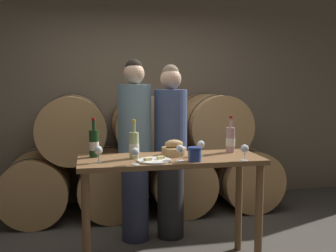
{
  "coord_description": "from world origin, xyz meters",
  "views": [
    {
      "loc": [
        -0.67,
        -3.13,
        1.58
      ],
      "look_at": [
        0.0,
        0.11,
        1.2
      ],
      "focal_mm": 42.0,
      "sensor_mm": 36.0,
      "label": 1
    }
  ],
  "objects_px": {
    "wine_bottle_rose": "(230,140)",
    "wine_glass_far_right": "(245,149)",
    "wine_glass_far_left": "(99,151)",
    "bread_basket": "(174,149)",
    "tasting_table": "(171,177)",
    "cheese_plate": "(154,160)",
    "person_right": "(171,150)",
    "wine_glass_right": "(201,145)",
    "blue_crock": "(195,154)",
    "wine_glass_center": "(180,149)",
    "wine_bottle_red": "(94,143)",
    "person_left": "(135,148)",
    "wine_bottle_white": "(134,145)",
    "wine_glass_left": "(135,153)"
  },
  "relations": [
    {
      "from": "wine_bottle_rose",
      "to": "wine_glass_far_right",
      "type": "bearing_deg",
      "value": -93.38
    },
    {
      "from": "wine_glass_far_left",
      "to": "wine_glass_far_right",
      "type": "xyz_separation_m",
      "value": [
        1.14,
        -0.16,
        0.0
      ]
    },
    {
      "from": "bread_basket",
      "to": "wine_glass_far_right",
      "type": "bearing_deg",
      "value": -33.64
    },
    {
      "from": "tasting_table",
      "to": "cheese_plate",
      "type": "bearing_deg",
      "value": -139.95
    },
    {
      "from": "person_right",
      "to": "wine_glass_far_right",
      "type": "xyz_separation_m",
      "value": [
        0.41,
        -0.91,
        0.14
      ]
    },
    {
      "from": "wine_glass_right",
      "to": "blue_crock",
      "type": "bearing_deg",
      "value": -117.89
    },
    {
      "from": "tasting_table",
      "to": "wine_glass_far_right",
      "type": "relative_size",
      "value": 11.68
    },
    {
      "from": "cheese_plate",
      "to": "wine_glass_center",
      "type": "relative_size",
      "value": 2.07
    },
    {
      "from": "person_right",
      "to": "blue_crock",
      "type": "relative_size",
      "value": 15.45
    },
    {
      "from": "wine_bottle_red",
      "to": "blue_crock",
      "type": "xyz_separation_m",
      "value": [
        0.77,
        -0.34,
        -0.05
      ]
    },
    {
      "from": "person_left",
      "to": "wine_bottle_white",
      "type": "relative_size",
      "value": 5.63
    },
    {
      "from": "tasting_table",
      "to": "person_right",
      "type": "xyz_separation_m",
      "value": [
        0.14,
        0.66,
        0.11
      ]
    },
    {
      "from": "person_right",
      "to": "wine_bottle_rose",
      "type": "relative_size",
      "value": 5.38
    },
    {
      "from": "wine_bottle_rose",
      "to": "cheese_plate",
      "type": "bearing_deg",
      "value": -160.13
    },
    {
      "from": "wine_bottle_white",
      "to": "wine_glass_far_left",
      "type": "relative_size",
      "value": 2.46
    },
    {
      "from": "wine_glass_left",
      "to": "wine_glass_center",
      "type": "xyz_separation_m",
      "value": [
        0.36,
        0.07,
        0.0
      ]
    },
    {
      "from": "bread_basket",
      "to": "cheese_plate",
      "type": "bearing_deg",
      "value": -132.97
    },
    {
      "from": "person_right",
      "to": "bread_basket",
      "type": "distance_m",
      "value": 0.59
    },
    {
      "from": "person_right",
      "to": "wine_glass_far_right",
      "type": "height_order",
      "value": "person_right"
    },
    {
      "from": "wine_bottle_white",
      "to": "blue_crock",
      "type": "height_order",
      "value": "wine_bottle_white"
    },
    {
      "from": "bread_basket",
      "to": "wine_glass_far_left",
      "type": "xyz_separation_m",
      "value": [
        -0.64,
        -0.17,
        0.04
      ]
    },
    {
      "from": "person_right",
      "to": "cheese_plate",
      "type": "height_order",
      "value": "person_right"
    },
    {
      "from": "wine_bottle_white",
      "to": "wine_glass_left",
      "type": "distance_m",
      "value": 0.24
    },
    {
      "from": "blue_crock",
      "to": "wine_glass_left",
      "type": "relative_size",
      "value": 0.87
    },
    {
      "from": "tasting_table",
      "to": "person_left",
      "type": "height_order",
      "value": "person_left"
    },
    {
      "from": "bread_basket",
      "to": "wine_glass_left",
      "type": "xyz_separation_m",
      "value": [
        -0.37,
        -0.31,
        0.04
      ]
    },
    {
      "from": "blue_crock",
      "to": "bread_basket",
      "type": "relative_size",
      "value": 0.54
    },
    {
      "from": "wine_bottle_red",
      "to": "wine_glass_far_right",
      "type": "relative_size",
      "value": 2.54
    },
    {
      "from": "wine_bottle_rose",
      "to": "bread_basket",
      "type": "xyz_separation_m",
      "value": [
        -0.52,
        -0.04,
        -0.06
      ]
    },
    {
      "from": "person_right",
      "to": "bread_basket",
      "type": "xyz_separation_m",
      "value": [
        -0.09,
        -0.57,
        0.1
      ]
    },
    {
      "from": "blue_crock",
      "to": "wine_glass_left",
      "type": "height_order",
      "value": "wine_glass_left"
    },
    {
      "from": "wine_glass_right",
      "to": "wine_bottle_white",
      "type": "bearing_deg",
      "value": -179.63
    },
    {
      "from": "wine_bottle_white",
      "to": "wine_bottle_rose",
      "type": "bearing_deg",
      "value": 7.12
    },
    {
      "from": "wine_glass_far_left",
      "to": "wine_glass_center",
      "type": "bearing_deg",
      "value": -6.15
    },
    {
      "from": "wine_glass_far_left",
      "to": "blue_crock",
      "type": "bearing_deg",
      "value": -8.19
    },
    {
      "from": "wine_bottle_red",
      "to": "wine_bottle_rose",
      "type": "height_order",
      "value": "wine_bottle_red"
    },
    {
      "from": "tasting_table",
      "to": "wine_glass_far_left",
      "type": "bearing_deg",
      "value": -171.72
    },
    {
      "from": "wine_bottle_white",
      "to": "wine_glass_far_left",
      "type": "bearing_deg",
      "value": -159.84
    },
    {
      "from": "wine_bottle_red",
      "to": "wine_glass_far_right",
      "type": "height_order",
      "value": "wine_bottle_red"
    },
    {
      "from": "person_right",
      "to": "cheese_plate",
      "type": "relative_size",
      "value": 6.51
    },
    {
      "from": "wine_bottle_red",
      "to": "wine_glass_left",
      "type": "xyz_separation_m",
      "value": [
        0.3,
        -0.37,
        -0.02
      ]
    },
    {
      "from": "wine_bottle_white",
      "to": "wine_glass_left",
      "type": "xyz_separation_m",
      "value": [
        -0.02,
        -0.24,
        -0.02
      ]
    },
    {
      "from": "wine_bottle_red",
      "to": "tasting_table",
      "type": "bearing_deg",
      "value": -13.26
    },
    {
      "from": "wine_bottle_rose",
      "to": "blue_crock",
      "type": "distance_m",
      "value": 0.53
    },
    {
      "from": "person_left",
      "to": "wine_glass_right",
      "type": "bearing_deg",
      "value": -52.38
    },
    {
      "from": "person_right",
      "to": "wine_glass_left",
      "type": "xyz_separation_m",
      "value": [
        -0.46,
        -0.88,
        0.14
      ]
    },
    {
      "from": "tasting_table",
      "to": "cheese_plate",
      "type": "relative_size",
      "value": 5.65
    },
    {
      "from": "person_right",
      "to": "wine_glass_left",
      "type": "bearing_deg",
      "value": -117.71
    },
    {
      "from": "wine_bottle_rose",
      "to": "bread_basket",
      "type": "height_order",
      "value": "wine_bottle_rose"
    },
    {
      "from": "blue_crock",
      "to": "wine_glass_far_right",
      "type": "xyz_separation_m",
      "value": [
        0.39,
        -0.05,
        0.03
      ]
    }
  ]
}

